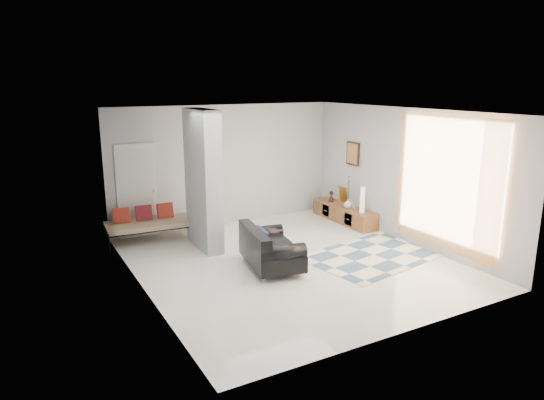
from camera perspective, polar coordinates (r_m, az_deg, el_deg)
floor at (r=9.21m, az=2.27°, el=-7.29°), size 6.00×6.00×0.00m
ceiling at (r=8.61m, az=2.44°, el=10.36°), size 6.00×6.00×0.00m
wall_back at (r=11.43m, az=-5.49°, el=4.09°), size 6.00×0.00×6.00m
wall_front at (r=6.52m, az=16.18°, el=-3.83°), size 6.00×0.00×6.00m
wall_left at (r=7.78m, az=-15.24°, el=-0.94°), size 0.00×6.00×6.00m
wall_right at (r=10.48m, az=15.33°, el=2.77°), size 0.00×6.00×6.00m
partition_column at (r=9.75m, az=-8.12°, el=2.33°), size 0.35×1.20×2.80m
hallway_door at (r=10.82m, az=-15.60°, el=1.04°), size 0.85×0.06×2.04m
curtain at (r=9.64m, az=19.75°, el=1.82°), size 0.00×2.55×2.55m
wall_art at (r=11.67m, az=9.50°, el=5.41°), size 0.04×0.45×0.55m
media_console at (r=11.85m, az=8.46°, el=-1.58°), size 0.45×2.02×0.80m
loveseat at (r=8.82m, az=-0.43°, el=-5.77°), size 1.08×1.57×0.76m
daybed at (r=10.59m, az=-13.89°, el=-2.54°), size 2.04×0.97×0.77m
area_rug at (r=9.75m, az=11.86°, el=-6.35°), size 2.91×2.19×0.01m
cylinder_lamp at (r=11.20m, az=10.58°, el=0.02°), size 0.11×0.11×0.59m
bronze_figurine at (r=12.10m, az=6.99°, el=0.41°), size 0.14×0.14×0.27m
vase at (r=11.59m, az=8.91°, el=-0.40°), size 0.23×0.23×0.21m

